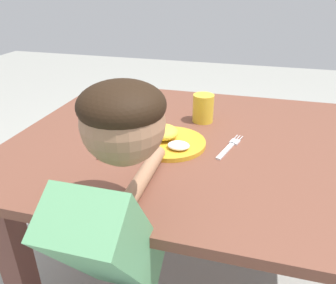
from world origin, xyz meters
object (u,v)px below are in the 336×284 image
(plate, at_px, (168,139))
(fork, at_px, (230,147))
(person, at_px, (113,274))
(spoon, at_px, (119,139))
(drinking_cup, at_px, (203,108))

(plate, height_order, fork, plate)
(fork, height_order, person, person)
(spoon, bearing_deg, drinking_cup, -43.40)
(drinking_cup, bearing_deg, spoon, -135.21)
(spoon, bearing_deg, plate, -81.85)
(plate, relative_size, drinking_cup, 2.25)
(plate, xyz_separation_m, person, (-0.00, -0.45, -0.12))
(spoon, xyz_separation_m, person, (0.16, -0.43, -0.11))
(fork, xyz_separation_m, person, (-0.20, -0.48, -0.10))
(plate, distance_m, drinking_cup, 0.24)
(fork, distance_m, spoon, 0.36)
(spoon, xyz_separation_m, drinking_cup, (0.24, 0.24, 0.04))
(drinking_cup, distance_m, person, 0.69)
(drinking_cup, xyz_separation_m, person, (-0.08, -0.67, -0.15))
(fork, height_order, drinking_cup, drinking_cup)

